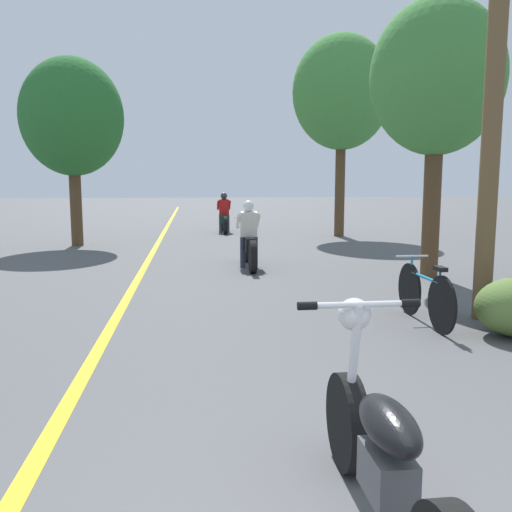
{
  "coord_description": "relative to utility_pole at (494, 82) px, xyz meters",
  "views": [
    {
      "loc": [
        -0.67,
        -1.32,
        1.79
      ],
      "look_at": [
        0.08,
        5.1,
        0.9
      ],
      "focal_mm": 38.0,
      "sensor_mm": 36.0,
      "label": 1
    }
  ],
  "objects": [
    {
      "name": "roadside_tree_right_far",
      "position": [
        1.02,
        10.79,
        1.56
      ],
      "size": [
        3.16,
        2.85,
        6.43
      ],
      "color": "#513A23",
      "rests_on": "ground"
    },
    {
      "name": "motorcycle_rider_far",
      "position": [
        -2.66,
        12.53,
        -2.49
      ],
      "size": [
        0.5,
        2.04,
        1.41
      ],
      "color": "black",
      "rests_on": "ground"
    },
    {
      "name": "bicycle_parked",
      "position": [
        -0.87,
        -0.18,
        -2.65
      ],
      "size": [
        0.44,
        1.67,
        0.82
      ],
      "color": "black",
      "rests_on": "ground"
    },
    {
      "name": "motorcycle_foreground",
      "position": [
        -2.82,
        -4.11,
        -2.6
      ],
      "size": [
        0.72,
        2.01,
        1.12
      ],
      "color": "black",
      "rests_on": "ground"
    },
    {
      "name": "motorcycle_rider_lead",
      "position": [
        -2.61,
        4.62,
        -2.49
      ],
      "size": [
        0.5,
        2.17,
        1.4
      ],
      "color": "black",
      "rests_on": "ground"
    },
    {
      "name": "utility_pole",
      "position": [
        0.0,
        0.0,
        0.0
      ],
      "size": [
        1.1,
        0.24,
        5.87
      ],
      "color": "brown",
      "rests_on": "ground"
    },
    {
      "name": "lane_stripe_center",
      "position": [
        -4.79,
        7.84,
        -3.02
      ],
      "size": [
        0.14,
        48.0,
        0.01
      ],
      "primitive_type": "cube",
      "color": "yellow",
      "rests_on": "ground"
    },
    {
      "name": "roadside_tree_left",
      "position": [
        -7.0,
        9.05,
        0.49
      ],
      "size": [
        2.78,
        2.5,
        5.14
      ],
      "color": "#513A23",
      "rests_on": "ground"
    },
    {
      "name": "roadside_tree_right_near",
      "position": [
        0.65,
        3.05,
        0.59
      ],
      "size": [
        2.43,
        2.18,
        5.05
      ],
      "color": "#513A23",
      "rests_on": "ground"
    }
  ]
}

